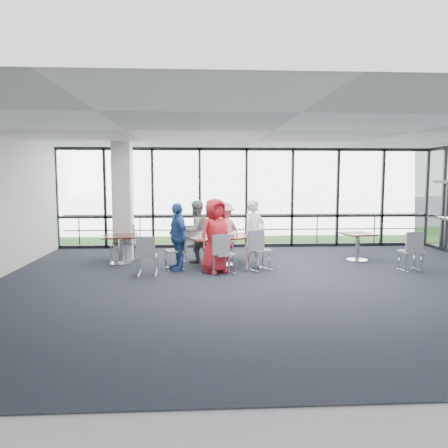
{
  "coord_description": "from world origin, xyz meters",
  "views": [
    {
      "loc": [
        -1.52,
        -9.02,
        2.23
      ],
      "look_at": [
        -0.91,
        1.71,
        1.1
      ],
      "focal_mm": 35.0,
      "sensor_mm": 36.0,
      "label": 1
    }
  ],
  "objects": [
    {
      "name": "tumbler_a",
      "position": [
        -1.01,
        1.77,
        0.83
      ],
      "size": [
        0.08,
        0.08,
        0.15
      ],
      "primitive_type": "cylinder",
      "color": "white",
      "rests_on": "main_table"
    },
    {
      "name": "curtain_wall_back",
      "position": [
        0.0,
        5.0,
        1.6
      ],
      "size": [
        12.0,
        0.1,
        3.2
      ],
      "primitive_type": "cube",
      "color": "white",
      "rests_on": "ground"
    },
    {
      "name": "tumbler_b",
      "position": [
        -0.59,
        1.96,
        0.83
      ],
      "size": [
        0.08,
        0.08,
        0.15
      ],
      "primitive_type": "cylinder",
      "color": "white",
      "rests_on": "main_table"
    },
    {
      "name": "ketchup_bottle",
      "position": [
        -0.86,
        2.06,
        0.84
      ],
      "size": [
        0.06,
        0.06,
        0.18
      ],
      "primitive_type": "cylinder",
      "color": "#A11F1A",
      "rests_on": "main_table"
    },
    {
      "name": "chair_main_fl",
      "position": [
        -1.77,
        2.68,
        0.46
      ],
      "size": [
        0.59,
        0.59,
        0.92
      ],
      "primitive_type": null,
      "rotation": [
        0.0,
        0.0,
        3.53
      ],
      "color": "gray",
      "rests_on": "ground"
    },
    {
      "name": "chair_main_end",
      "position": [
        -2.11,
        1.57,
        0.47
      ],
      "size": [
        0.58,
        0.58,
        0.93
      ],
      "primitive_type": null,
      "rotation": [
        0.0,
        0.0,
        -1.25
      ],
      "color": "gray",
      "rests_on": "ground"
    },
    {
      "name": "structural_column",
      "position": [
        -3.6,
        3.0,
        1.6
      ],
      "size": [
        0.5,
        0.5,
        3.2
      ],
      "primitive_type": "cube",
      "color": "white",
      "rests_on": "ground"
    },
    {
      "name": "floor",
      "position": [
        0.0,
        0.0,
        -0.01
      ],
      "size": [
        12.0,
        10.0,
        0.02
      ],
      "primitive_type": "cube",
      "color": "black",
      "rests_on": "ground"
    },
    {
      "name": "wall_front",
      "position": [
        0.0,
        -5.0,
        1.6
      ],
      "size": [
        12.0,
        0.1,
        3.2
      ],
      "primitive_type": "cube",
      "color": "silver",
      "rests_on": "ground"
    },
    {
      "name": "tumbler_d",
      "position": [
        -1.43,
        1.67,
        0.82
      ],
      "size": [
        0.07,
        0.07,
        0.13
      ],
      "primitive_type": "cylinder",
      "color": "white",
      "rests_on": "main_table"
    },
    {
      "name": "exit_door",
      "position": [
        6.0,
        3.75,
        1.05
      ],
      "size": [
        0.12,
        1.6,
        2.1
      ],
      "primitive_type": "cube",
      "color": "black",
      "rests_on": "ground"
    },
    {
      "name": "main_table",
      "position": [
        -0.91,
        2.01,
        0.61
      ],
      "size": [
        2.02,
        1.6,
        0.75
      ],
      "rotation": [
        0.0,
        0.0,
        0.41
      ],
      "color": "#391311",
      "rests_on": "ground"
    },
    {
      "name": "ceiling",
      "position": [
        0.0,
        0.0,
        3.2
      ],
      "size": [
        12.0,
        10.0,
        0.04
      ],
      "primitive_type": "cube",
      "color": "white",
      "rests_on": "ground"
    },
    {
      "name": "guard_rail",
      "position": [
        0.0,
        5.6,
        0.5
      ],
      "size": [
        12.0,
        0.06,
        0.06
      ],
      "primitive_type": "cylinder",
      "rotation": [
        0.0,
        1.57,
        0.0
      ],
      "color": "#2D2D33",
      "rests_on": "ground"
    },
    {
      "name": "plate_nr",
      "position": [
        -0.28,
        1.92,
        0.76
      ],
      "size": [
        0.27,
        0.27,
        0.01
      ],
      "primitive_type": "cylinder",
      "color": "white",
      "rests_on": "main_table"
    },
    {
      "name": "diner_near_left",
      "position": [
        -1.15,
        1.15,
        0.88
      ],
      "size": [
        1.03,
        0.96,
        1.76
      ],
      "primitive_type": "imported",
      "rotation": [
        0.0,
        0.0,
        0.63
      ],
      "color": "red",
      "rests_on": "ground"
    },
    {
      "name": "chair_spare_lb",
      "position": [
        -3.59,
        2.71,
        0.47
      ],
      "size": [
        0.61,
        0.61,
        0.95
      ],
      "primitive_type": null,
      "rotation": [
        0.0,
        0.0,
        3.54
      ],
      "color": "gray",
      "rests_on": "ground"
    },
    {
      "name": "side_table_right",
      "position": [
        2.76,
        2.45,
        0.61
      ],
      "size": [
        0.88,
        0.88,
        0.75
      ],
      "rotation": [
        0.0,
        0.0,
        0.18
      ],
      "color": "#391311",
      "rests_on": "ground"
    },
    {
      "name": "plate_fl",
      "position": [
        -1.45,
        2.14,
        0.76
      ],
      "size": [
        0.24,
        0.24,
        0.01
      ],
      "primitive_type": "cylinder",
      "color": "white",
      "rests_on": "main_table"
    },
    {
      "name": "chair_main_nr",
      "position": [
        -0.06,
        1.35,
        0.49
      ],
      "size": [
        0.66,
        0.66,
        0.98
      ],
      "primitive_type": null,
      "rotation": [
        0.0,
        0.0,
        0.52
      ],
      "color": "gray",
      "rests_on": "ground"
    },
    {
      "name": "grass_strip",
      "position": [
        0.0,
        8.0,
        0.01
      ],
      "size": [
        80.0,
        5.0,
        0.01
      ],
      "primitive_type": "cube",
      "color": "#2B5C25",
      "rests_on": "ground"
    },
    {
      "name": "diner_far_right",
      "position": [
        -0.83,
        2.86,
        0.79
      ],
      "size": [
        1.13,
        1.04,
        1.58
      ],
      "primitive_type": "imported",
      "rotation": [
        0.0,
        0.0,
        3.81
      ],
      "color": "#CC8390",
      "rests_on": "ground"
    },
    {
      "name": "chair_spare_la",
      "position": [
        -2.72,
        0.89,
        0.46
      ],
      "size": [
        0.46,
        0.46,
        0.91
      ],
      "primitive_type": null,
      "rotation": [
        0.0,
        0.0,
        0.03
      ],
      "color": "gray",
      "rests_on": "ground"
    },
    {
      "name": "tumbler_c",
      "position": [
        -0.96,
        2.26,
        0.82
      ],
      "size": [
        0.07,
        0.07,
        0.14
      ],
      "primitive_type": "cylinder",
      "color": "white",
      "rests_on": "main_table"
    },
    {
      "name": "diner_end",
      "position": [
        -2.05,
        1.5,
        0.82
      ],
      "size": [
        0.87,
        1.09,
        1.64
      ],
      "primitive_type": "imported",
      "rotation": [
        0.0,
        0.0,
        -1.16
      ],
      "color": "#3256A4",
      "rests_on": "ground"
    },
    {
      "name": "chair_main_fr",
      "position": [
        -0.81,
        3.07,
        0.46
      ],
      "size": [
        0.54,
        0.54,
        0.92
      ],
      "primitive_type": null,
      "rotation": [
        0.0,
        0.0,
        3.37
      ],
      "color": "gray",
      "rests_on": "ground"
    },
    {
      "name": "diner_far_left",
      "position": [
        -1.61,
        2.51,
        0.82
      ],
      "size": [
        0.94,
        0.87,
        1.65
      ],
      "primitive_type": "imported",
      "rotation": [
        0.0,
        0.0,
        3.77
      ],
      "color": "slate",
      "rests_on": "ground"
    },
    {
      "name": "menu_a",
      "position": [
        -0.89,
        1.57,
        0.75
      ],
      "size": [
        0.32,
        0.28,
        0.0
      ],
      "primitive_type": "cube",
      "rotation": [
        0.0,
        0.0,
        0.37
      ],
      "color": "silver",
      "rests_on": "main_table"
    },
    {
      "name": "apron",
      "position": [
        0.0,
        10.0,
        -0.02
      ],
      "size": [
        80.0,
        70.0,
        0.02
      ],
      "primitive_type": "cube",
      "color": "slate",
      "rests_on": "ground"
    },
    {
      "name": "green_bottle",
      "position": [
        -0.88,
        2.12,
        0.85
      ],
      "size": [
        0.05,
        0.05,
        0.2
      ],
      "primitive_type": "cylinder",
      "color": "#136527",
      "rests_on": "main_table"
    },
    {
      "name": "menu_c",
      "position": [
        -0.91,
        2.36,
        0.75
      ],
      "size": [
        0.4,
        0.39,
        0.0
      ],
      "primitive_type": "cube",
      "rotation": [
        0.0,
        0.0,
        0.72
      ],
      "color": "silver",
      "rests_on": "main_table"
    },
    {
      "name": "side_table_left",
      "position": [
        -3.58,
        2.36,
        0.64
      ],
      "size": [
        1.02,
        1.02,
        0.75
      ],
      "rotation": [
        0.0,
        0.0,
        0.13
      ],
      "color": "#391311",
      "rests_on": "ground"
    },
    {
      "name": "plate_fr",
      "position": [
        -0.62,
        2.45,
        0.76
      ],
      "size": [
        0.28,
        0.28,
        0.01
      ],
      "primitive_type": "cylinder",
      "color": "white",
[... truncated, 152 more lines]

